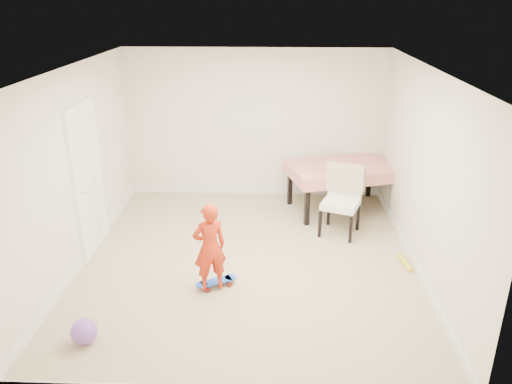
{
  "coord_description": "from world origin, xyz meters",
  "views": [
    {
      "loc": [
        0.35,
        -6.01,
        3.45
      ],
      "look_at": [
        0.1,
        0.2,
        0.95
      ],
      "focal_mm": 35.0,
      "sensor_mm": 36.0,
      "label": 1
    }
  ],
  "objects_px": {
    "balloon": "(84,331)",
    "child": "(210,250)",
    "dining_table": "(340,187)",
    "dining_chair": "(341,202)",
    "skateboard": "(216,283)"
  },
  "relations": [
    {
      "from": "balloon",
      "to": "dining_table",
      "type": "bearing_deg",
      "value": 49.55
    },
    {
      "from": "dining_table",
      "to": "skateboard",
      "type": "height_order",
      "value": "dining_table"
    },
    {
      "from": "dining_table",
      "to": "dining_chair",
      "type": "xyz_separation_m",
      "value": [
        -0.11,
        -0.92,
        0.13
      ]
    },
    {
      "from": "dining_chair",
      "to": "balloon",
      "type": "relative_size",
      "value": 3.75
    },
    {
      "from": "dining_table",
      "to": "child",
      "type": "bearing_deg",
      "value": -143.04
    },
    {
      "from": "dining_chair",
      "to": "balloon",
      "type": "height_order",
      "value": "dining_chair"
    },
    {
      "from": "dining_table",
      "to": "child",
      "type": "relative_size",
      "value": 1.49
    },
    {
      "from": "dining_table",
      "to": "child",
      "type": "height_order",
      "value": "child"
    },
    {
      "from": "skateboard",
      "to": "balloon",
      "type": "distance_m",
      "value": 1.7
    },
    {
      "from": "skateboard",
      "to": "child",
      "type": "height_order",
      "value": "child"
    },
    {
      "from": "balloon",
      "to": "child",
      "type": "bearing_deg",
      "value": 41.13
    },
    {
      "from": "dining_chair",
      "to": "balloon",
      "type": "xyz_separation_m",
      "value": [
        -2.97,
        -2.69,
        -0.38
      ]
    },
    {
      "from": "child",
      "to": "dining_chair",
      "type": "bearing_deg",
      "value": -161.44
    },
    {
      "from": "dining_chair",
      "to": "child",
      "type": "height_order",
      "value": "child"
    },
    {
      "from": "dining_table",
      "to": "dining_chair",
      "type": "relative_size",
      "value": 1.61
    }
  ]
}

